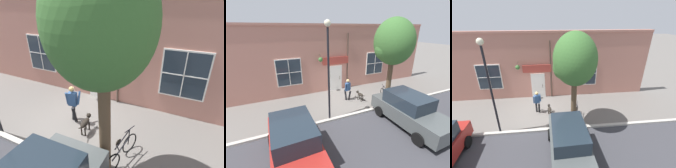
% 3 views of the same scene
% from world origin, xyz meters
% --- Properties ---
extents(ground_plane, '(90.00, 90.00, 0.00)m').
position_xyz_m(ground_plane, '(0.00, 0.00, 0.00)').
color(ground_plane, '#66605B').
extents(storefront_facade, '(0.95, 18.00, 5.31)m').
position_xyz_m(storefront_facade, '(-2.34, 0.00, 2.65)').
color(storefront_facade, '#B27566').
rests_on(storefront_facade, ground_plane).
extents(pedestrian_walking, '(0.58, 0.55, 1.62)m').
position_xyz_m(pedestrian_walking, '(0.03, -0.02, 0.96)').
color(pedestrian_walking, black).
rests_on(pedestrian_walking, ground_plane).
extents(dog_on_leash, '(1.00, 0.32, 0.67)m').
position_xyz_m(dog_on_leash, '(0.42, 0.80, 0.45)').
color(dog_on_leash, black).
rests_on(dog_on_leash, ground_plane).
extents(street_tree_by_curb, '(2.59, 2.34, 5.64)m').
position_xyz_m(street_tree_by_curb, '(1.59, 2.19, 4.12)').
color(street_tree_by_curb, brown).
rests_on(street_tree_by_curb, ground_plane).
extents(leaning_bicycle, '(1.70, 0.47, 1.00)m').
position_xyz_m(leaning_bicycle, '(1.13, 2.57, 0.38)').
color(leaning_bicycle, black).
rests_on(leaning_bicycle, ground_plane).
extents(parked_car_mid_block, '(4.34, 2.02, 1.75)m').
position_xyz_m(parked_car_mid_block, '(3.95, 1.67, 0.88)').
color(parked_car_mid_block, '#474C4C').
rests_on(parked_car_mid_block, ground_plane).
extents(street_lamp, '(0.32, 0.32, 5.40)m').
position_xyz_m(street_lamp, '(1.87, -2.13, 3.47)').
color(street_lamp, black).
rests_on(street_lamp, ground_plane).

